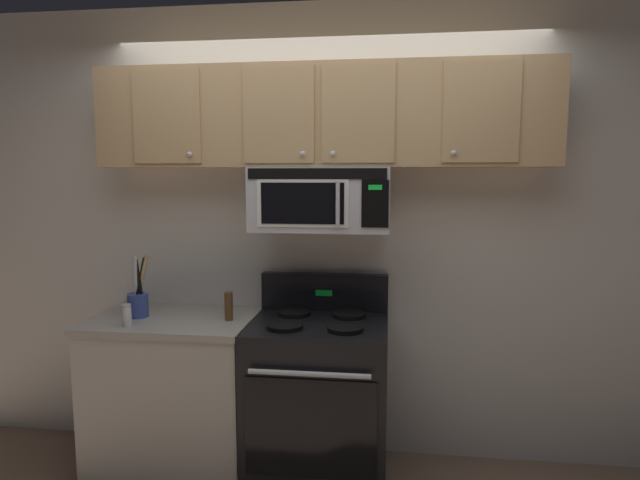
# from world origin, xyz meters

# --- Properties ---
(back_wall) EXTENTS (5.20, 0.10, 2.70)m
(back_wall) POSITION_xyz_m (0.00, 0.79, 1.35)
(back_wall) COLOR silver
(back_wall) RESTS_ON ground_plane
(stove_range) EXTENTS (0.76, 0.69, 1.12)m
(stove_range) POSITION_xyz_m (0.00, 0.42, 0.47)
(stove_range) COLOR black
(stove_range) RESTS_ON ground_plane
(over_range_microwave) EXTENTS (0.76, 0.43, 0.35)m
(over_range_microwave) POSITION_xyz_m (-0.00, 0.54, 1.58)
(over_range_microwave) COLOR #B7BABF
(upper_cabinets) EXTENTS (2.50, 0.36, 0.55)m
(upper_cabinets) POSITION_xyz_m (-0.00, 0.57, 2.02)
(upper_cabinets) COLOR tan
(counter_segment) EXTENTS (0.93, 0.65, 0.90)m
(counter_segment) POSITION_xyz_m (-0.84, 0.43, 0.45)
(counter_segment) COLOR #BCB7AD
(counter_segment) RESTS_ON ground_plane
(utensil_crock_blue) EXTENTS (0.12, 0.12, 0.36)m
(utensil_crock_blue) POSITION_xyz_m (-1.04, 0.41, 1.00)
(utensil_crock_blue) COLOR #384C9E
(utensil_crock_blue) RESTS_ON counter_segment
(salt_shaker) EXTENTS (0.05, 0.05, 0.12)m
(salt_shaker) POSITION_xyz_m (-1.01, 0.22, 0.96)
(salt_shaker) COLOR white
(salt_shaker) RESTS_ON counter_segment
(pepper_mill) EXTENTS (0.05, 0.05, 0.16)m
(pepper_mill) POSITION_xyz_m (-0.50, 0.40, 0.98)
(pepper_mill) COLOR brown
(pepper_mill) RESTS_ON counter_segment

